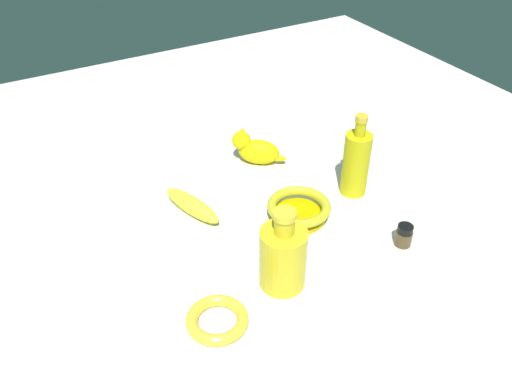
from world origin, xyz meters
TOP-DOWN VIEW (x-y plane):
  - ground at (0.00, 0.00)m, footprint 2.00×2.00m
  - bowl at (0.08, -0.05)m, footprint 0.14×0.14m
  - banana at (-0.12, 0.08)m, footprint 0.09×0.17m
  - cat_figurine at (0.11, 0.19)m, footprint 0.12×0.11m
  - bottle_tall at (0.24, -0.03)m, footprint 0.06×0.06m
  - bangle at (-0.21, -0.23)m, footprint 0.11×0.11m
  - bottle_short at (-0.05, -0.20)m, footprint 0.09×0.09m
  - nail_polish_jar at (0.22, -0.23)m, footprint 0.03×0.03m

SIDE VIEW (x-z plane):
  - ground at x=0.00m, z-range 0.00..0.00m
  - bangle at x=-0.21m, z-range 0.00..0.02m
  - banana at x=-0.12m, z-range 0.00..0.04m
  - nail_polish_jar at x=0.22m, z-range 0.00..0.05m
  - bowl at x=0.08m, z-range 0.00..0.04m
  - cat_figurine at x=0.11m, z-range -0.01..0.08m
  - bottle_short at x=-0.05m, z-range -0.02..0.15m
  - bottle_tall at x=0.24m, z-range -0.02..0.18m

